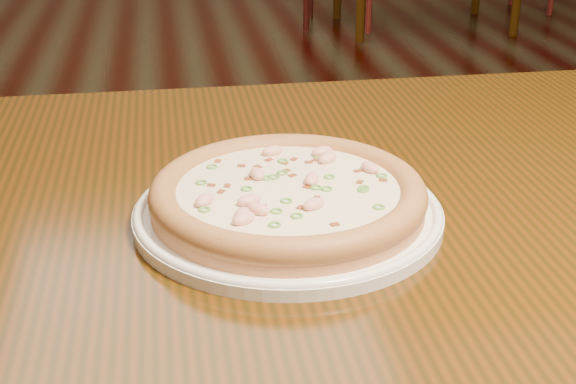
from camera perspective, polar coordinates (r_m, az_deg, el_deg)
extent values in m
cube|color=black|center=(0.87, 7.32, -1.11)|extent=(1.20, 0.80, 0.04)
cylinder|color=white|center=(0.79, 0.00, -1.58)|extent=(0.30, 0.30, 0.01)
torus|color=white|center=(0.79, 0.00, -1.19)|extent=(0.30, 0.30, 0.01)
cylinder|color=#C88051|center=(0.78, 0.00, -0.60)|extent=(0.27, 0.27, 0.02)
torus|color=#B37041|center=(0.78, 0.00, 0.00)|extent=(0.27, 0.27, 0.03)
cylinder|color=#F7E9BB|center=(0.78, 0.00, 0.17)|extent=(0.22, 0.22, 0.00)
ellipsoid|color=#F2B29E|center=(0.85, -1.12, 2.94)|extent=(0.03, 0.02, 0.01)
ellipsoid|color=#F2B29E|center=(0.73, -2.15, -1.21)|extent=(0.03, 0.03, 0.01)
ellipsoid|color=#F2B29E|center=(0.71, -3.17, -1.90)|extent=(0.03, 0.03, 0.01)
ellipsoid|color=#F2B29E|center=(0.80, -2.23, 1.31)|extent=(0.02, 0.03, 0.01)
ellipsoid|color=#F2B29E|center=(0.85, 2.44, 2.89)|extent=(0.03, 0.02, 0.01)
ellipsoid|color=#F2B29E|center=(0.82, 5.85, 1.74)|extent=(0.02, 0.03, 0.01)
ellipsoid|color=#F2B29E|center=(0.74, 1.85, -0.87)|extent=(0.03, 0.02, 0.01)
ellipsoid|color=#F2B29E|center=(0.84, 2.83, 2.42)|extent=(0.03, 0.03, 0.01)
ellipsoid|color=#F2B29E|center=(0.72, -3.27, -1.63)|extent=(0.02, 0.03, 0.01)
ellipsoid|color=#F2B29E|center=(0.79, 1.70, 0.92)|extent=(0.02, 0.03, 0.01)
ellipsoid|color=#F2B29E|center=(0.75, -5.95, -0.61)|extent=(0.03, 0.03, 0.01)
ellipsoid|color=#F2B29E|center=(0.74, -2.79, -0.61)|extent=(0.03, 0.02, 0.01)
cube|color=maroon|center=(0.82, -2.16, 1.75)|extent=(0.01, 0.01, 0.00)
cube|color=maroon|center=(0.84, 0.41, 2.29)|extent=(0.01, 0.01, 0.00)
cube|color=maroon|center=(0.83, -0.26, 2.02)|extent=(0.01, 0.01, 0.00)
cube|color=maroon|center=(0.75, 2.07, -0.49)|extent=(0.01, 0.01, 0.00)
cube|color=maroon|center=(0.83, 1.47, 2.08)|extent=(0.01, 0.01, 0.00)
cube|color=maroon|center=(0.78, -4.34, 0.39)|extent=(0.01, 0.01, 0.00)
cube|color=maroon|center=(0.77, -4.79, -0.04)|extent=(0.01, 0.01, 0.00)
cube|color=maroon|center=(0.79, 5.13, 0.65)|extent=(0.01, 0.01, 0.00)
cube|color=maroon|center=(0.71, 3.34, -2.38)|extent=(0.01, 0.01, 0.00)
cube|color=maroon|center=(0.78, 1.35, 0.30)|extent=(0.01, 0.01, 0.00)
cube|color=maroon|center=(0.82, 4.97, 1.44)|extent=(0.01, 0.01, 0.00)
cube|color=maroon|center=(0.74, -1.75, -1.12)|extent=(0.01, 0.01, 0.00)
cube|color=maroon|center=(0.83, -3.33, 1.81)|extent=(0.01, 0.01, 0.00)
cube|color=maroon|center=(0.80, 6.77, 0.78)|extent=(0.01, 0.01, 0.00)
cube|color=maroon|center=(0.74, 0.90, -1.17)|extent=(0.01, 0.01, 0.00)
cube|color=maroon|center=(0.80, -2.89, 0.90)|extent=(0.01, 0.01, 0.00)
cube|color=maroon|center=(0.81, -0.15, 1.48)|extent=(0.01, 0.01, 0.00)
cube|color=maroon|center=(0.78, -5.47, 0.43)|extent=(0.01, 0.01, 0.00)
cube|color=maroon|center=(0.84, -5.02, 2.16)|extent=(0.01, 0.01, 0.00)
cube|color=maroon|center=(0.84, -1.37, 2.25)|extent=(0.01, 0.01, 0.00)
cube|color=maroon|center=(0.84, 1.99, 2.24)|extent=(0.01, 0.01, 0.00)
cube|color=maroon|center=(0.80, 0.31, 1.13)|extent=(0.01, 0.01, 0.00)
torus|color=#589637|center=(0.83, -5.43, 1.79)|extent=(0.02, 0.02, 0.00)
torus|color=#589637|center=(0.74, 6.47, -1.08)|extent=(0.02, 0.02, 0.00)
torus|color=#589637|center=(0.81, -0.40, 1.36)|extent=(0.02, 0.02, 0.00)
torus|color=#589637|center=(0.74, -2.33, -0.97)|extent=(0.01, 0.01, 0.00)
torus|color=#589637|center=(0.76, -5.79, -0.50)|extent=(0.02, 0.02, 0.00)
torus|color=#589637|center=(0.75, -0.13, -0.65)|extent=(0.02, 0.02, 0.00)
torus|color=#589637|center=(0.73, -5.97, -1.27)|extent=(0.01, 0.01, 0.00)
torus|color=#589637|center=(0.77, 5.34, 0.13)|extent=(0.01, 0.01, 0.00)
torus|color=#589637|center=(0.80, -1.57, 0.99)|extent=(0.01, 0.01, 0.00)
torus|color=#589637|center=(0.78, 5.40, 0.28)|extent=(0.01, 0.01, 0.00)
torus|color=#589637|center=(0.85, 2.22, 2.47)|extent=(0.02, 0.02, 0.00)
torus|color=#589637|center=(0.70, -0.96, -2.35)|extent=(0.01, 0.01, 0.00)
torus|color=#589637|center=(0.80, 2.95, 1.07)|extent=(0.02, 0.02, 0.00)
torus|color=#589637|center=(0.73, -0.82, -1.38)|extent=(0.02, 0.02, 0.00)
torus|color=#589637|center=(0.78, 2.01, 0.30)|extent=(0.01, 0.01, 0.00)
torus|color=#589637|center=(0.80, -1.02, 1.06)|extent=(0.02, 0.02, 0.00)
torus|color=#589637|center=(0.81, 6.68, 1.15)|extent=(0.01, 0.01, 0.00)
torus|color=#589637|center=(0.84, -0.38, 2.21)|extent=(0.01, 0.01, 0.00)
torus|color=#589637|center=(0.73, -2.17, -1.47)|extent=(0.02, 0.02, 0.00)
torus|color=#589637|center=(0.72, 0.63, -1.72)|extent=(0.02, 0.02, 0.00)
torus|color=#589637|center=(0.79, -6.18, 0.65)|extent=(0.02, 0.02, 0.00)
torus|color=#589637|center=(0.77, 2.76, 0.21)|extent=(0.01, 0.01, 0.00)
torus|color=#589637|center=(0.75, -2.68, -0.47)|extent=(0.02, 0.02, 0.00)
torus|color=#589637|center=(0.77, -2.96, 0.22)|extent=(0.02, 0.02, 0.00)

